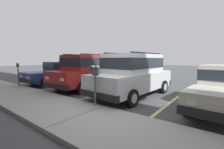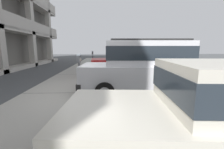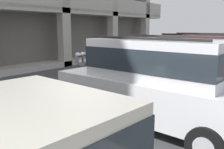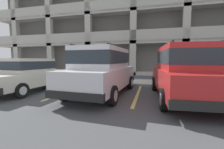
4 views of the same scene
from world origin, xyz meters
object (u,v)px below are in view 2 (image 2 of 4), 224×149
at_px(blue_coupe, 124,60).
at_px(parking_meter_near, 79,63).
at_px(red_sedan, 222,112).
at_px(parking_meter_far, 93,57).
at_px(silver_suv, 145,66).
at_px(dark_hatchback, 132,59).

distance_m(blue_coupe, parking_meter_near, 6.51).
relative_size(red_sedan, parking_meter_near, 3.26).
relative_size(red_sedan, parking_meter_far, 3.27).
bearing_deg(blue_coupe, silver_suv, -178.33).
relative_size(dark_hatchback, parking_meter_near, 3.47).
bearing_deg(red_sedan, parking_meter_near, 39.95).
height_order(silver_suv, red_sedan, silver_suv).
bearing_deg(silver_suv, parking_meter_near, 90.41).
distance_m(parking_meter_near, parking_meter_far, 6.47).
bearing_deg(dark_hatchback, red_sedan, 176.71).
distance_m(red_sedan, blue_coupe, 9.67).
distance_m(dark_hatchback, parking_meter_near, 3.99).
height_order(silver_suv, parking_meter_far, silver_suv).
bearing_deg(parking_meter_far, blue_coupe, -100.50).
bearing_deg(dark_hatchback, parking_meter_far, 33.25).
relative_size(silver_suv, red_sedan, 1.06).
height_order(silver_suv, parking_meter_near, silver_suv).
distance_m(blue_coupe, parking_meter_far, 2.56).
distance_m(dark_hatchback, blue_coupe, 2.97).
bearing_deg(parking_meter_near, red_sedan, -144.18).
xyz_separation_m(red_sedan, blue_coupe, (9.67, 0.16, 0.00)).
relative_size(red_sedan, dark_hatchback, 0.94).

